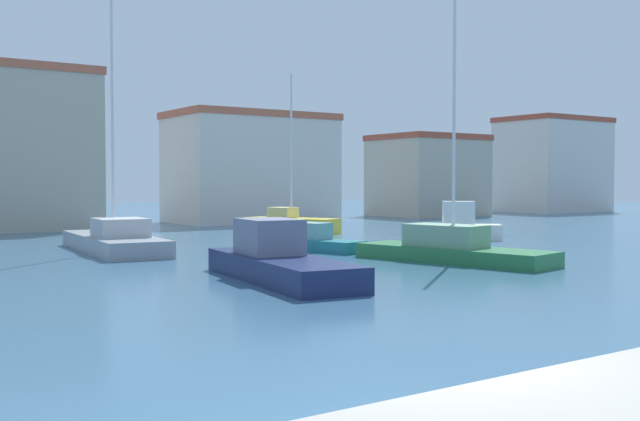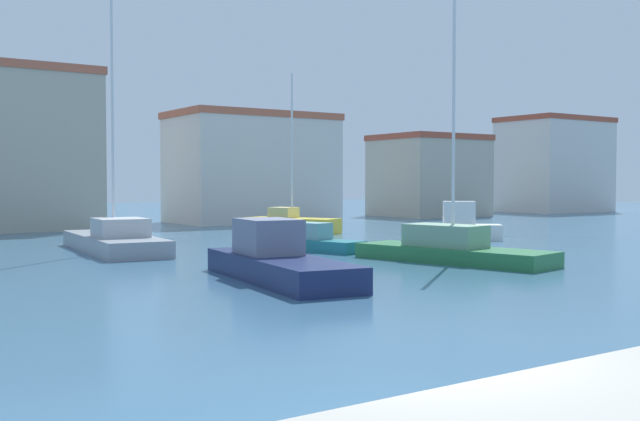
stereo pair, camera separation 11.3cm
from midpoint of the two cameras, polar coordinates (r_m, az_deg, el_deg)
The scene contains 11 objects.
water at distance 33.38m, azimuth 3.84°, elevation -2.97°, with size 160.00×160.00×0.00m, color #38607F.
sailboat_yellow_inner_mooring at distance 44.28m, azimuth -2.33°, elevation -0.96°, with size 4.20×5.93×9.34m.
motorboat_navy_mid_harbor at distance 22.96m, azimuth -3.35°, elevation -3.82°, with size 3.16×7.77×1.84m.
motorboat_white_distant_east at distance 39.54m, azimuth 10.35°, elevation -1.24°, with size 4.26×3.84×2.00m.
sailboat_green_far_right at distance 28.49m, azimuth 9.80°, elevation -2.81°, with size 3.78×8.03×10.11m.
sailboat_grey_far_left at distance 33.40m, azimuth -15.39°, elevation -2.12°, with size 3.31×9.11×12.82m.
motorboat_teal_near_pier at distance 32.78m, azimuth -0.75°, elevation -2.34°, with size 2.64×5.24×1.23m.
harbor_office at distance 51.25m, azimuth -22.65°, elevation 4.33°, with size 9.93×8.35×10.13m.
yacht_club at distance 56.59m, azimuth -5.31°, elevation 3.26°, with size 11.89×7.22×8.13m.
warehouse_block at distance 67.00m, azimuth 8.11°, elevation 2.64°, with size 8.72×7.47×7.12m.
waterfront_apartments at distance 79.42m, azimuth 17.19°, elevation 3.33°, with size 10.40×7.24×9.45m.
Camera 1 is at (-5.52, -6.16, 2.99)m, focal length 42.21 mm.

